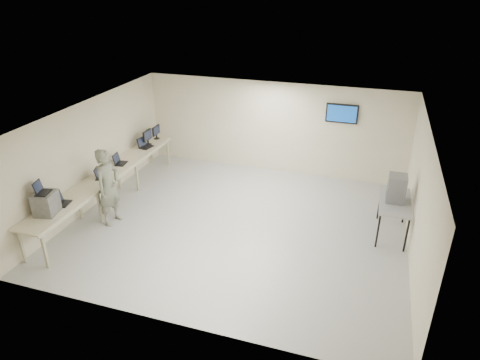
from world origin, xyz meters
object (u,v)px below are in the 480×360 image
(equipment_box, at_px, (46,203))
(side_table, at_px, (395,203))
(soldier, at_px, (109,187))
(workbench, at_px, (108,176))

(equipment_box, height_order, side_table, equipment_box)
(soldier, height_order, side_table, soldier)
(workbench, xyz_separation_m, soldier, (0.56, -0.80, 0.15))
(equipment_box, xyz_separation_m, side_table, (7.25, 2.92, -0.31))
(equipment_box, distance_m, side_table, 7.82)
(side_table, bearing_deg, soldier, -166.99)
(workbench, height_order, side_table, side_table)
(workbench, relative_size, side_table, 3.97)
(equipment_box, bearing_deg, workbench, 76.51)
(equipment_box, relative_size, soldier, 0.26)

